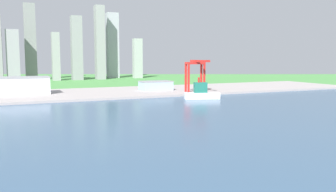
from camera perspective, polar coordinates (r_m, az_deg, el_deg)
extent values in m
plane|color=#4C9146|center=(261.82, -10.93, -3.96)|extent=(2400.00, 2400.00, 0.00)
cube|color=#385675|center=(204.95, -7.06, -6.70)|extent=(840.00, 360.00, 0.15)
cube|color=#A59B99|center=(447.19, -16.52, 0.25)|extent=(840.00, 140.00, 2.50)
cube|color=white|center=(393.31, 5.60, 0.04)|extent=(40.74, 18.30, 7.04)
cube|color=#1E6B59|center=(391.90, 5.32, 1.39)|extent=(15.70, 10.58, 11.50)
cylinder|color=red|center=(390.77, 5.05, 2.63)|extent=(2.06, 2.06, 5.63)
cube|color=red|center=(443.49, 3.39, 2.90)|extent=(2.20, 2.20, 35.45)
cube|color=red|center=(454.48, 5.95, 2.96)|extent=(2.20, 2.20, 35.45)
cube|color=red|center=(450.59, 2.92, 2.96)|extent=(2.20, 2.20, 35.45)
cube|color=red|center=(461.41, 5.45, 3.01)|extent=(2.20, 2.20, 35.45)
cube|color=red|center=(451.71, 4.46, 5.38)|extent=(25.26, 10.00, 2.80)
cube|color=red|center=(441.36, 5.20, 5.72)|extent=(2.60, 47.15, 2.60)
cube|color=silver|center=(455.77, -22.92, 1.52)|extent=(64.19, 37.08, 19.64)
cube|color=gray|center=(455.12, -22.97, 2.82)|extent=(65.47, 37.82, 1.20)
cube|color=#99BCD1|center=(471.16, -2.01, 1.64)|extent=(41.58, 24.47, 11.41)
cube|color=gray|center=(470.70, -2.01, 2.40)|extent=(42.41, 24.96, 1.20)
cube|color=#94929B|center=(758.58, -24.03, 6.06)|extent=(24.50, 25.68, 101.62)
cube|color=gray|center=(796.90, -21.59, 8.22)|extent=(22.90, 20.84, 159.25)
cube|color=gray|center=(755.60, -17.87, 6.16)|extent=(14.88, 21.95, 98.11)
cube|color=gray|center=(762.53, -14.71, 7.57)|extent=(21.71, 23.15, 133.05)
cube|color=gray|center=(774.70, -11.09, 8.54)|extent=(18.97, 23.97, 157.54)
cube|color=#A3A5AF|center=(822.36, -9.04, 8.13)|extent=(26.12, 19.09, 148.86)
cube|color=#9FA5A1|center=(808.30, -5.01, 6.14)|extent=(20.20, 14.46, 90.16)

